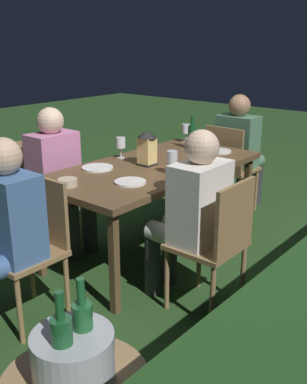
{
  "coord_description": "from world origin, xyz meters",
  "views": [
    {
      "loc": [
        2.61,
        2.16,
        1.65
      ],
      "look_at": [
        0.0,
        0.0,
        0.51
      ],
      "focal_mm": 42.86,
      "sensor_mm": 36.0,
      "label": 1
    }
  ],
  "objects_px": {
    "green_bottle_on_table": "(192,136)",
    "wine_glass_b": "(186,130)",
    "person_in_blue": "(1,229)",
    "chair_side_left_b": "(45,186)",
    "chair_side_right_b": "(217,240)",
    "person_in_cream": "(191,210)",
    "dining_table": "(154,172)",
    "wine_glass_a": "(172,158)",
    "chair_head_near": "(229,165)",
    "plate_a": "(219,151)",
    "wine_glass_c": "(120,144)",
    "ice_bucket": "(73,354)",
    "lantern_centerpiece": "(147,146)",
    "person_in_pink": "(59,173)",
    "bowl_olives": "(210,161)",
    "person_in_green": "(240,146)",
    "plate_b": "(97,168)",
    "plate_c": "(130,182)",
    "bowl_bread": "(151,151)",
    "chair_head_far": "(32,243)",
    "bowl_salad": "(68,182)"
  },
  "relations": [
    {
      "from": "bowl_bread",
      "to": "ice_bucket",
      "type": "bearing_deg",
      "value": 34.6
    },
    {
      "from": "dining_table",
      "to": "chair_side_left_b",
      "type": "xyz_separation_m",
      "value": [
        0.4,
        -0.84,
        -0.19
      ]
    },
    {
      "from": "chair_side_right_b",
      "to": "lantern_centerpiece",
      "type": "height_order",
      "value": "lantern_centerpiece"
    },
    {
      "from": "chair_head_near",
      "to": "ice_bucket",
      "type": "bearing_deg",
      "value": 22.1
    },
    {
      "from": "plate_a",
      "to": "bowl_bread",
      "type": "height_order",
      "value": "bowl_bread"
    },
    {
      "from": "dining_table",
      "to": "person_in_cream",
      "type": "relative_size",
      "value": 1.56
    },
    {
      "from": "dining_table",
      "to": "plate_a",
      "type": "bearing_deg",
      "value": 166.55
    },
    {
      "from": "person_in_pink",
      "to": "chair_side_right_b",
      "type": "bearing_deg",
      "value": 90.0
    },
    {
      "from": "green_bottle_on_table",
      "to": "wine_glass_a",
      "type": "distance_m",
      "value": 0.82
    },
    {
      "from": "ice_bucket",
      "to": "wine_glass_b",
      "type": "bearing_deg",
      "value": -150.58
    },
    {
      "from": "wine_glass_b",
      "to": "plate_a",
      "type": "height_order",
      "value": "wine_glass_b"
    },
    {
      "from": "person_in_blue",
      "to": "plate_c",
      "type": "xyz_separation_m",
      "value": [
        -0.89,
        0.17,
        0.1
      ]
    },
    {
      "from": "ice_bucket",
      "to": "wine_glass_c",
      "type": "bearing_deg",
      "value": -139.89
    },
    {
      "from": "chair_head_near",
      "to": "dining_table",
      "type": "bearing_deg",
      "value": 0.0
    },
    {
      "from": "wine_glass_c",
      "to": "person_in_blue",
      "type": "bearing_deg",
      "value": 14.38
    },
    {
      "from": "person_in_blue",
      "to": "plate_c",
      "type": "height_order",
      "value": "person_in_blue"
    },
    {
      "from": "plate_a",
      "to": "wine_glass_a",
      "type": "bearing_deg",
      "value": 6.83
    },
    {
      "from": "person_in_cream",
      "to": "wine_glass_b",
      "type": "height_order",
      "value": "person_in_cream"
    },
    {
      "from": "chair_side_left_b",
      "to": "plate_b",
      "type": "bearing_deg",
      "value": 95.37
    },
    {
      "from": "chair_side_right_b",
      "to": "person_in_green",
      "type": "distance_m",
      "value": 1.94
    },
    {
      "from": "chair_head_far",
      "to": "plate_a",
      "type": "xyz_separation_m",
      "value": [
        -1.83,
        0.16,
        0.25
      ]
    },
    {
      "from": "chair_side_right_b",
      "to": "plate_b",
      "type": "relative_size",
      "value": 3.75
    },
    {
      "from": "green_bottle_on_table",
      "to": "chair_side_left_b",
      "type": "bearing_deg",
      "value": -35.31
    },
    {
      "from": "plate_c",
      "to": "wine_glass_a",
      "type": "bearing_deg",
      "value": 166.82
    },
    {
      "from": "person_in_blue",
      "to": "lantern_centerpiece",
      "type": "distance_m",
      "value": 1.33
    },
    {
      "from": "person_in_cream",
      "to": "green_bottle_on_table",
      "type": "relative_size",
      "value": 3.96
    },
    {
      "from": "wine_glass_c",
      "to": "lantern_centerpiece",
      "type": "bearing_deg",
      "value": 84.81
    },
    {
      "from": "dining_table",
      "to": "wine_glass_a",
      "type": "xyz_separation_m",
      "value": [
        0.1,
        0.26,
        0.17
      ]
    },
    {
      "from": "dining_table",
      "to": "person_in_green",
      "type": "xyz_separation_m",
      "value": [
        -1.34,
        0.0,
        -0.04
      ]
    },
    {
      "from": "lantern_centerpiece",
      "to": "wine_glass_b",
      "type": "bearing_deg",
      "value": -163.49
    },
    {
      "from": "wine_glass_a",
      "to": "plate_c",
      "type": "relative_size",
      "value": 0.79
    },
    {
      "from": "person_in_green",
      "to": "bowl_bread",
      "type": "bearing_deg",
      "value": -11.56
    },
    {
      "from": "chair_side_left_b",
      "to": "plate_a",
      "type": "bearing_deg",
      "value": 137.38
    },
    {
      "from": "bowl_olives",
      "to": "wine_glass_a",
      "type": "bearing_deg",
      "value": -9.23
    },
    {
      "from": "person_in_blue",
      "to": "chair_side_left_b",
      "type": "xyz_separation_m",
      "value": [
        -0.94,
        -0.84,
        -0.15
      ]
    },
    {
      "from": "plate_a",
      "to": "dining_table",
      "type": "bearing_deg",
      "value": -13.45
    },
    {
      "from": "chair_side_right_b",
      "to": "person_in_cream",
      "type": "xyz_separation_m",
      "value": [
        -0.0,
        -0.2,
        0.15
      ]
    },
    {
      "from": "chair_head_near",
      "to": "plate_c",
      "type": "bearing_deg",
      "value": 6.22
    },
    {
      "from": "wine_glass_a",
      "to": "plate_a",
      "type": "relative_size",
      "value": 0.83
    },
    {
      "from": "plate_a",
      "to": "wine_glass_c",
      "type": "bearing_deg",
      "value": -36.44
    },
    {
      "from": "plate_a",
      "to": "bowl_olives",
      "type": "height_order",
      "value": "bowl_olives"
    },
    {
      "from": "green_bottle_on_table",
      "to": "wine_glass_b",
      "type": "relative_size",
      "value": 1.72
    },
    {
      "from": "person_in_pink",
      "to": "bowl_salad",
      "type": "relative_size",
      "value": 8.88
    },
    {
      "from": "wine_glass_b",
      "to": "ice_bucket",
      "type": "height_order",
      "value": "ice_bucket"
    },
    {
      "from": "chair_head_far",
      "to": "person_in_blue",
      "type": "bearing_deg",
      "value": 0.0
    },
    {
      "from": "lantern_centerpiece",
      "to": "plate_b",
      "type": "xyz_separation_m",
      "value": [
        0.32,
        -0.21,
        -0.14
      ]
    },
    {
      "from": "chair_head_far",
      "to": "person_in_pink",
      "type": "xyz_separation_m",
      "value": [
        -0.74,
        -0.64,
        0.15
      ]
    },
    {
      "from": "chair_head_far",
      "to": "ice_bucket",
      "type": "bearing_deg",
      "value": 59.7
    },
    {
      "from": "lantern_centerpiece",
      "to": "plate_a",
      "type": "bearing_deg",
      "value": 164.25
    },
    {
      "from": "person_in_cream",
      "to": "bowl_olives",
      "type": "height_order",
      "value": "person_in_cream"
    }
  ]
}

